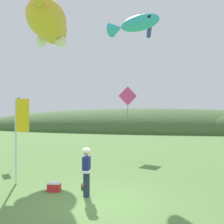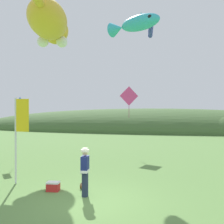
% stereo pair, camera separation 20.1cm
% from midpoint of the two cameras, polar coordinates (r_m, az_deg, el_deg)
% --- Properties ---
extents(ground_plane, '(120.00, 120.00, 0.00)m').
position_cam_midpoint_polar(ground_plane, '(9.25, -4.74, -19.58)').
color(ground_plane, '#5B8442').
extents(distant_hill_ridge, '(61.23, 15.65, 6.91)m').
position_cam_midpoint_polar(distant_hill_ridge, '(39.76, 10.43, -4.18)').
color(distant_hill_ridge, '#426033').
rests_on(distant_hill_ridge, ground).
extents(festival_attendant, '(0.30, 0.44, 1.77)m').
position_cam_midpoint_polar(festival_attendant, '(9.41, -5.57, -13.15)').
color(festival_attendant, '#232D47').
rests_on(festival_attendant, ground).
extents(kite_spool, '(0.12, 0.24, 0.24)m').
position_cam_midpoint_polar(kite_spool, '(10.47, -6.27, -16.48)').
color(kite_spool, olive).
rests_on(kite_spool, ground).
extents(picnic_cooler, '(0.52, 0.38, 0.36)m').
position_cam_midpoint_polar(picnic_cooler, '(10.41, -12.74, -16.24)').
color(picnic_cooler, red).
rests_on(picnic_cooler, ground).
extents(festival_banner_pole, '(0.66, 0.08, 3.70)m').
position_cam_midpoint_polar(festival_banner_pole, '(11.37, -20.00, -3.38)').
color(festival_banner_pole, silver).
rests_on(festival_banner_pole, ground).
extents(kite_giant_cat, '(3.43, 8.05, 2.50)m').
position_cam_midpoint_polar(kite_giant_cat, '(17.41, -13.72, 19.04)').
color(kite_giant_cat, gold).
extents(kite_fish_windsock, '(3.39, 2.36, 1.03)m').
position_cam_midpoint_polar(kite_fish_windsock, '(15.43, 5.57, 19.38)').
color(kite_fish_windsock, '#33B2CC').
extents(kite_tube_streamer, '(0.62, 3.07, 0.44)m').
position_cam_midpoint_polar(kite_tube_streamer, '(20.00, 9.13, 18.09)').
color(kite_tube_streamer, '#2633A5').
extents(kite_diamond_pink, '(1.29, 0.61, 2.31)m').
position_cam_midpoint_polar(kite_diamond_pink, '(18.30, 4.22, 3.63)').
color(kite_diamond_pink, '#E53F8C').
extents(kite_diamond_blue, '(0.89, 0.52, 1.92)m').
position_cam_midpoint_polar(kite_diamond_blue, '(16.63, -19.96, 1.43)').
color(kite_diamond_blue, blue).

